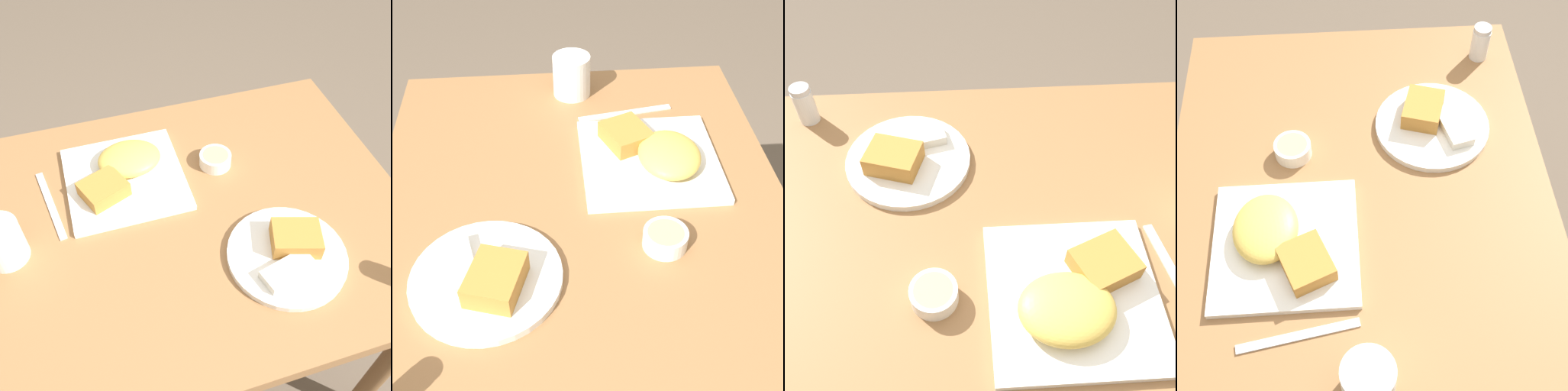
% 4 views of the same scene
% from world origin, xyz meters
% --- Properties ---
extents(dining_table, '(0.98, 0.78, 0.75)m').
position_xyz_m(dining_table, '(0.00, 0.00, 0.65)').
color(dining_table, olive).
rests_on(dining_table, ground_plane).
extents(plate_square_near, '(0.27, 0.27, 0.06)m').
position_xyz_m(plate_square_near, '(0.12, -0.15, 0.77)').
color(plate_square_near, white).
rests_on(plate_square_near, dining_table).
extents(plate_oval_far, '(0.25, 0.25, 0.05)m').
position_xyz_m(plate_oval_far, '(-0.16, 0.17, 0.77)').
color(plate_oval_far, white).
rests_on(plate_oval_far, dining_table).
extents(sauce_ramekin, '(0.08, 0.08, 0.03)m').
position_xyz_m(sauce_ramekin, '(-0.10, -0.13, 0.77)').
color(sauce_ramekin, white).
rests_on(sauce_ramekin, dining_table).
extents(butter_knife, '(0.05, 0.21, 0.00)m').
position_xyz_m(butter_knife, '(0.30, -0.12, 0.75)').
color(butter_knife, silver).
rests_on(butter_knife, dining_table).
extents(coffee_mug, '(0.09, 0.09, 0.10)m').
position_xyz_m(coffee_mug, '(0.39, -0.01, 0.80)').
color(coffee_mug, white).
rests_on(coffee_mug, dining_table).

